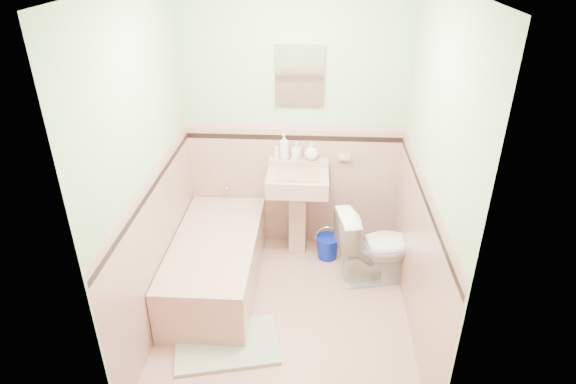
# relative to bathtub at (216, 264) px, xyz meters

# --- Properties ---
(floor) EXTENTS (2.20, 2.20, 0.00)m
(floor) POSITION_rel_bathtub_xyz_m (0.63, -0.33, -0.23)
(floor) COLOR tan
(floor) RESTS_ON ground
(wall_back) EXTENTS (2.50, 0.00, 2.50)m
(wall_back) POSITION_rel_bathtub_xyz_m (0.63, 0.77, 1.02)
(wall_back) COLOR beige
(wall_back) RESTS_ON ground
(wall_front) EXTENTS (2.50, 0.00, 2.50)m
(wall_front) POSITION_rel_bathtub_xyz_m (0.63, -1.43, 1.02)
(wall_front) COLOR beige
(wall_front) RESTS_ON ground
(wall_left) EXTENTS (0.00, 2.50, 2.50)m
(wall_left) POSITION_rel_bathtub_xyz_m (-0.37, -0.33, 1.02)
(wall_left) COLOR beige
(wall_left) RESTS_ON ground
(wall_right) EXTENTS (0.00, 2.50, 2.50)m
(wall_right) POSITION_rel_bathtub_xyz_m (1.63, -0.33, 1.02)
(wall_right) COLOR beige
(wall_right) RESTS_ON ground
(wainscot_back) EXTENTS (2.00, 0.00, 2.00)m
(wainscot_back) POSITION_rel_bathtub_xyz_m (0.63, 0.76, 0.38)
(wainscot_back) COLOR tan
(wainscot_back) RESTS_ON ground
(wainscot_front) EXTENTS (2.00, 0.00, 2.00)m
(wainscot_front) POSITION_rel_bathtub_xyz_m (0.63, -1.42, 0.38)
(wainscot_front) COLOR tan
(wainscot_front) RESTS_ON ground
(wainscot_left) EXTENTS (0.00, 2.20, 2.20)m
(wainscot_left) POSITION_rel_bathtub_xyz_m (-0.36, -0.33, 0.38)
(wainscot_left) COLOR tan
(wainscot_left) RESTS_ON ground
(wainscot_right) EXTENTS (0.00, 2.20, 2.20)m
(wainscot_right) POSITION_rel_bathtub_xyz_m (1.62, -0.33, 0.38)
(wainscot_right) COLOR tan
(wainscot_right) RESTS_ON ground
(accent_back) EXTENTS (2.00, 0.00, 2.00)m
(accent_back) POSITION_rel_bathtub_xyz_m (0.63, 0.75, 0.90)
(accent_back) COLOR black
(accent_back) RESTS_ON ground
(accent_front) EXTENTS (2.00, 0.00, 2.00)m
(accent_front) POSITION_rel_bathtub_xyz_m (0.63, -1.41, 0.90)
(accent_front) COLOR black
(accent_front) RESTS_ON ground
(accent_left) EXTENTS (0.00, 2.20, 2.20)m
(accent_left) POSITION_rel_bathtub_xyz_m (-0.35, -0.33, 0.89)
(accent_left) COLOR black
(accent_left) RESTS_ON ground
(accent_right) EXTENTS (0.00, 2.20, 2.20)m
(accent_right) POSITION_rel_bathtub_xyz_m (1.61, -0.33, 0.89)
(accent_right) COLOR black
(accent_right) RESTS_ON ground
(cap_back) EXTENTS (2.00, 0.00, 2.00)m
(cap_back) POSITION_rel_bathtub_xyz_m (0.63, 0.75, 0.99)
(cap_back) COLOR tan
(cap_back) RESTS_ON ground
(cap_front) EXTENTS (2.00, 0.00, 2.00)m
(cap_front) POSITION_rel_bathtub_xyz_m (0.63, -1.41, 0.99)
(cap_front) COLOR tan
(cap_front) RESTS_ON ground
(cap_left) EXTENTS (0.00, 2.20, 2.20)m
(cap_left) POSITION_rel_bathtub_xyz_m (-0.35, -0.33, 1.00)
(cap_left) COLOR tan
(cap_left) RESTS_ON ground
(cap_right) EXTENTS (0.00, 2.20, 2.20)m
(cap_right) POSITION_rel_bathtub_xyz_m (1.61, -0.33, 1.00)
(cap_right) COLOR tan
(cap_right) RESTS_ON ground
(bathtub) EXTENTS (0.70, 1.50, 0.45)m
(bathtub) POSITION_rel_bathtub_xyz_m (0.00, 0.00, 0.00)
(bathtub) COLOR tan
(bathtub) RESTS_ON floor
(tub_faucet) EXTENTS (0.04, 0.12, 0.04)m
(tub_faucet) POSITION_rel_bathtub_xyz_m (0.00, 0.72, 0.41)
(tub_faucet) COLOR silver
(tub_faucet) RESTS_ON wall_back
(sink) EXTENTS (0.55, 0.48, 0.87)m
(sink) POSITION_rel_bathtub_xyz_m (0.68, 0.53, 0.21)
(sink) COLOR tan
(sink) RESTS_ON floor
(sink_faucet) EXTENTS (0.02, 0.02, 0.10)m
(sink_faucet) POSITION_rel_bathtub_xyz_m (0.68, 0.67, 0.72)
(sink_faucet) COLOR silver
(sink_faucet) RESTS_ON sink
(medicine_cabinet) EXTENTS (0.40, 0.04, 0.50)m
(medicine_cabinet) POSITION_rel_bathtub_xyz_m (0.68, 0.74, 1.47)
(medicine_cabinet) COLOR white
(medicine_cabinet) RESTS_ON wall_back
(soap_dish) EXTENTS (0.11, 0.06, 0.04)m
(soap_dish) POSITION_rel_bathtub_xyz_m (1.10, 0.73, 0.72)
(soap_dish) COLOR tan
(soap_dish) RESTS_ON wall_back
(soap_bottle_left) EXTENTS (0.12, 0.12, 0.25)m
(soap_bottle_left) POSITION_rel_bathtub_xyz_m (0.55, 0.71, 0.82)
(soap_bottle_left) COLOR #B2B2B2
(soap_bottle_left) RESTS_ON sink
(soap_bottle_mid) EXTENTS (0.10, 0.10, 0.17)m
(soap_bottle_mid) POSITION_rel_bathtub_xyz_m (0.66, 0.71, 0.79)
(soap_bottle_mid) COLOR #B2B2B2
(soap_bottle_mid) RESTS_ON sink
(soap_bottle_right) EXTENTS (0.16, 0.16, 0.17)m
(soap_bottle_right) POSITION_rel_bathtub_xyz_m (0.80, 0.71, 0.79)
(soap_bottle_right) COLOR #B2B2B2
(soap_bottle_right) RESTS_ON sink
(tube) EXTENTS (0.04, 0.04, 0.12)m
(tube) POSITION_rel_bathtub_xyz_m (0.48, 0.71, 0.76)
(tube) COLOR white
(tube) RESTS_ON sink
(toilet) EXTENTS (0.75, 0.52, 0.70)m
(toilet) POSITION_rel_bathtub_xyz_m (1.38, 0.18, 0.12)
(toilet) COLOR white
(toilet) RESTS_ON floor
(bucket) EXTENTS (0.25, 0.25, 0.23)m
(bucket) POSITION_rel_bathtub_xyz_m (0.98, 0.49, -0.11)
(bucket) COLOR #0719B2
(bucket) RESTS_ON floor
(bath_mat) EXTENTS (0.86, 0.67, 0.03)m
(bath_mat) POSITION_rel_bathtub_xyz_m (0.20, -0.72, -0.21)
(bath_mat) COLOR #94A186
(bath_mat) RESTS_ON floor
(shoe) EXTENTS (0.17, 0.11, 0.06)m
(shoe) POSITION_rel_bathtub_xyz_m (0.15, -0.68, -0.16)
(shoe) COLOR #BF1E59
(shoe) RESTS_ON bath_mat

